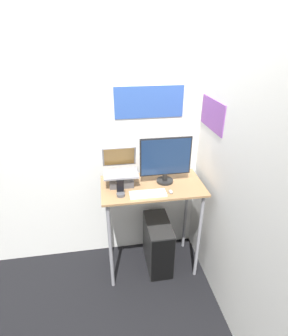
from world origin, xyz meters
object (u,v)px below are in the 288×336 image
(laptop, at_px, (121,175))
(cell_phone, at_px, (121,191))
(monitor, at_px, (166,160))
(keyboard, at_px, (148,194))
(computer_tower, at_px, (158,244))
(mouse, at_px, (171,192))

(laptop, bearing_deg, cell_phone, -95.87)
(monitor, xyz_separation_m, keyboard, (-0.19, -0.19, -0.21))
(computer_tower, bearing_deg, laptop, 169.65)
(keyboard, height_order, cell_phone, cell_phone)
(laptop, bearing_deg, keyboard, -45.48)
(laptop, xyz_separation_m, cell_phone, (-0.02, -0.19, -0.05))
(keyboard, bearing_deg, computer_tower, 47.92)
(monitor, bearing_deg, keyboard, -134.92)
(mouse, height_order, computer_tower, mouse)
(mouse, bearing_deg, monitor, 91.96)
(laptop, xyz_separation_m, keyboard, (0.21, -0.22, -0.09))
(keyboard, bearing_deg, laptop, 134.52)
(cell_phone, bearing_deg, mouse, -3.37)
(laptop, distance_m, computer_tower, 0.89)
(computer_tower, bearing_deg, mouse, -67.82)
(keyboard, bearing_deg, monitor, 45.08)
(mouse, xyz_separation_m, computer_tower, (-0.06, 0.16, -0.73))
(mouse, bearing_deg, computer_tower, 112.18)
(monitor, distance_m, computer_tower, 0.95)
(laptop, bearing_deg, computer_tower, -10.35)
(laptop, xyz_separation_m, mouse, (0.41, -0.22, -0.08))
(laptop, relative_size, cell_phone, 2.10)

